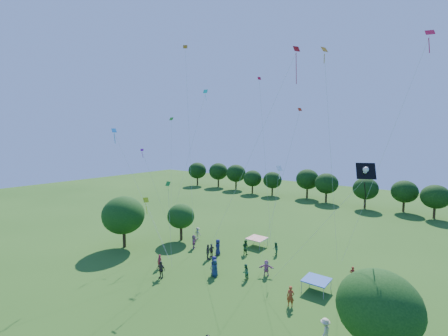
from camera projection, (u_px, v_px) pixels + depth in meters
near_tree_west at (123, 215)px, 37.63m from camera, size 5.25×5.25×6.53m
near_tree_north at (181, 216)px, 40.36m from camera, size 3.67×3.67×4.97m
near_tree_east at (379, 307)px, 17.74m from camera, size 4.84×4.84×6.05m
treeline at (336, 184)px, 62.96m from camera, size 88.01×8.77×6.77m
tent_red_stripe at (257, 238)px, 38.24m from camera, size 2.20×2.20×1.10m
tent_blue at (317, 280)px, 27.08m from camera, size 2.20×2.20×1.10m
crowd_person_0 at (214, 265)px, 30.52m from camera, size 0.63×0.97×1.84m
crowd_person_1 at (352, 274)px, 28.94m from camera, size 0.66×0.61×1.48m
crowd_person_2 at (276, 249)px, 35.44m from camera, size 0.72×0.86×1.53m
crowd_person_3 at (198, 233)px, 41.10m from camera, size 1.07×0.56×1.57m
crowd_person_4 at (161, 270)px, 29.58m from camera, size 1.09×0.64×1.75m
crowd_person_5 at (266, 268)px, 30.15m from camera, size 1.57×1.18×1.60m
crowd_person_6 at (218, 247)px, 35.45m from camera, size 0.91×1.05×1.88m
crowd_person_7 at (291, 297)px, 24.60m from camera, size 0.71×0.52×1.72m
crowd_person_8 at (246, 247)px, 35.71m from camera, size 0.92×0.59×1.73m
crowd_person_9 at (325, 331)px, 20.16m from camera, size 0.57×1.19×1.79m
crowd_person_10 at (212, 250)px, 34.80m from camera, size 0.50×0.96×1.59m
crowd_person_11 at (194, 242)px, 37.59m from camera, size 1.31×1.66×1.71m
crowd_person_12 at (215, 268)px, 29.94m from camera, size 0.93×0.62×1.74m
crowd_person_13 at (160, 262)px, 31.74m from camera, size 0.61×0.44×1.51m
crowd_person_14 at (245, 272)px, 29.32m from camera, size 0.46×0.79×1.55m
crowd_person_15 at (386, 329)px, 20.68m from camera, size 1.04×0.67×1.47m
crowd_person_16 at (208, 252)px, 34.10m from camera, size 0.87×1.14×1.77m
pirate_kite at (364, 173)px, 20.78m from camera, size 8.06×1.13×10.82m
red_high_kite at (279, 94)px, 30.35m from camera, size 7.79×5.52×21.69m
small_kite_0 at (263, 132)px, 35.71m from camera, size 3.10×1.92×19.88m
small_kite_1 at (327, 102)px, 27.47m from camera, size 1.41×3.11×20.66m
small_kite_2 at (148, 207)px, 33.70m from camera, size 4.82×1.11×5.78m
small_kite_3 at (169, 198)px, 29.02m from camera, size 0.97×0.49×8.34m
small_kite_4 at (125, 157)px, 32.90m from camera, size 7.35×1.52×13.60m
small_kite_5 at (150, 173)px, 38.25m from camera, size 1.26×3.79×11.18m
small_kite_6 at (278, 178)px, 34.20m from camera, size 1.35×0.79×9.37m
small_kite_7 at (198, 121)px, 41.86m from camera, size 2.27×5.78×19.33m
small_kite_8 at (408, 92)px, 24.87m from camera, size 6.56×0.88×21.08m
small_kite_9 at (288, 156)px, 30.73m from camera, size 2.80×3.21×15.60m
small_kite_10 at (188, 104)px, 36.25m from camera, size 2.63×1.60×23.78m
small_kite_11 at (171, 143)px, 42.26m from camera, size 2.79×2.96×15.45m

